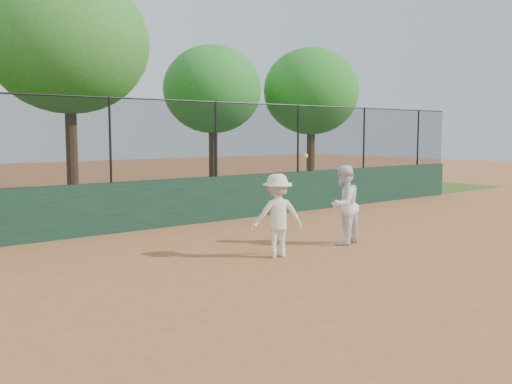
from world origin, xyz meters
TOP-DOWN VIEW (x-y plane):
  - ground at (0.00, 0.00)m, footprint 80.00×80.00m
  - back_wall at (0.00, 6.00)m, footprint 26.00×0.20m
  - grass_strip at (0.00, 12.00)m, footprint 36.00×12.00m
  - player_second at (2.74, 1.65)m, footprint 0.94×0.80m
  - player_main at (0.82, 1.58)m, footprint 1.17×0.92m
  - fence_assembly at (-0.03, 6.00)m, footprint 26.00×0.06m
  - tree_2 at (0.59, 11.20)m, footprint 5.10×4.63m
  - tree_3 at (6.67, 12.13)m, footprint 3.97×3.61m
  - tree_4 at (11.17, 11.22)m, footprint 4.28×3.89m

SIDE VIEW (x-z plane):
  - ground at x=0.00m, z-range 0.00..0.00m
  - grass_strip at x=0.00m, z-range 0.00..0.01m
  - back_wall at x=0.00m, z-range 0.00..1.20m
  - player_main at x=0.82m, z-range -0.19..1.78m
  - player_second at x=2.74m, z-range 0.00..1.69m
  - fence_assembly at x=-0.03m, z-range 1.24..3.24m
  - tree_3 at x=6.67m, z-range 1.16..6.93m
  - tree_4 at x=11.17m, z-range 1.13..7.12m
  - tree_2 at x=0.59m, z-range 1.46..8.82m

